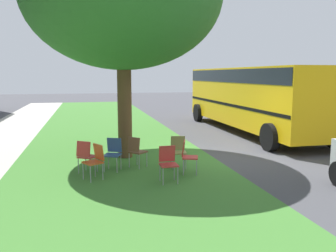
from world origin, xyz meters
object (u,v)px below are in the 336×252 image
object	(u,v)px
chair_3	(113,152)
chair_5	(136,150)
chair_1	(86,154)
school_bus	(252,93)
chair_2	(187,154)
chair_6	(168,161)
chair_4	(95,159)
chair_0	(178,149)

from	to	relation	value
chair_3	chair_5	bearing A→B (deg)	-79.51
chair_1	school_bus	xyz separation A→B (m)	(5.46, -7.37, 1.24)
chair_2	chair_6	xyz separation A→B (m)	(-0.59, 0.66, 0.00)
chair_5	school_bus	bearing A→B (deg)	-49.24
chair_4	chair_3	bearing A→B (deg)	-33.61
chair_3	school_bus	size ratio (longest dim) A/B	0.08
chair_3	school_bus	distance (m)	8.58
chair_3	school_bus	xyz separation A→B (m)	(5.29, -6.64, 1.24)
chair_5	chair_6	bearing A→B (deg)	-159.21
chair_2	school_bus	world-z (taller)	school_bus
chair_1	school_bus	size ratio (longest dim) A/B	0.08
chair_1	chair_2	size ratio (longest dim) A/B	1.00
chair_6	chair_1	bearing A→B (deg)	58.08
chair_2	school_bus	xyz separation A→B (m)	(6.07, -4.77, 1.24)
chair_3	chair_1	bearing A→B (deg)	103.08
chair_4	chair_6	xyz separation A→B (m)	(-0.62, -1.71, 0.00)
chair_3	chair_5	size ratio (longest dim) A/B	1.00
chair_1	chair_2	distance (m)	2.67
chair_0	chair_2	bearing A→B (deg)	-173.89
chair_0	chair_2	xyz separation A→B (m)	(-0.68, -0.07, 0.00)
chair_1	chair_2	xyz separation A→B (m)	(-0.61, -2.60, 0.00)
chair_0	chair_5	xyz separation A→B (m)	(0.22, 1.15, 0.00)
chair_2	chair_5	bearing A→B (deg)	53.73
chair_2	school_bus	bearing A→B (deg)	-38.17
chair_0	chair_3	distance (m)	1.80
school_bus	chair_4	bearing A→B (deg)	130.23
chair_6	chair_3	bearing A→B (deg)	41.44
chair_0	chair_6	distance (m)	1.40
chair_3	school_bus	bearing A→B (deg)	-51.47
chair_3	chair_6	xyz separation A→B (m)	(-1.37, -1.21, 0.00)
chair_4	chair_5	size ratio (longest dim) A/B	1.00
chair_3	chair_5	world-z (taller)	same
chair_0	chair_3	bearing A→B (deg)	86.70
chair_0	chair_2	distance (m)	0.68
chair_2	chair_5	world-z (taller)	same
chair_1	chair_3	world-z (taller)	same
chair_5	school_bus	distance (m)	8.02
chair_4	chair_2	bearing A→B (deg)	-90.62
chair_2	chair_3	xyz separation A→B (m)	(0.78, 1.87, 0.00)
chair_1	chair_4	distance (m)	0.63
chair_1	chair_6	world-z (taller)	same
chair_0	chair_4	size ratio (longest dim) A/B	1.00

